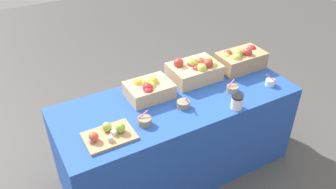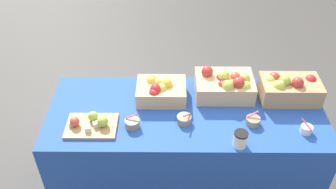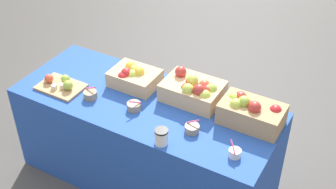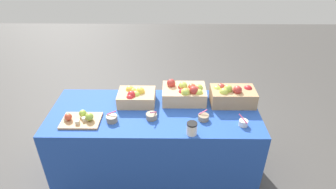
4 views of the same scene
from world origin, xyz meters
TOP-DOWN VIEW (x-y plane):
  - ground_plane at (0.00, 0.00)m, footprint 10.00×10.00m
  - table at (0.00, 0.00)m, footprint 1.90×0.76m
  - apple_crate_left at (0.72, 0.14)m, footprint 0.41×0.25m
  - apple_crate_middle at (0.29, 0.18)m, footprint 0.41×0.29m
  - apple_crate_right at (-0.18, 0.14)m, footprint 0.34×0.26m
  - cutting_board_front at (-0.62, -0.16)m, footprint 0.33×0.23m
  - sample_bowl_near at (-0.02, -0.11)m, footprint 0.10×0.10m
  - sample_bowl_mid at (0.43, -0.13)m, footprint 0.09×0.09m
  - sample_bowl_far at (0.76, -0.20)m, footprint 0.08×0.09m
  - sample_bowl_extra at (-0.36, -0.16)m, footprint 0.10×0.10m
  - coffee_cup at (0.32, -0.32)m, footprint 0.09×0.09m

SIDE VIEW (x-z plane):
  - ground_plane at x=0.00m, z-range 0.00..0.00m
  - table at x=0.00m, z-range 0.00..0.74m
  - sample_bowl_mid at x=0.43m, z-range 0.72..0.81m
  - sample_bowl_near at x=-0.02m, z-range 0.72..0.82m
  - cutting_board_front at x=-0.62m, z-range 0.72..0.81m
  - sample_bowl_far at x=0.76m, z-range 0.71..0.82m
  - sample_bowl_extra at x=-0.36m, z-range 0.72..0.82m
  - coffee_cup at x=0.32m, z-range 0.74..0.85m
  - apple_crate_right at x=-0.18m, z-range 0.73..0.89m
  - apple_crate_middle at x=0.29m, z-range 0.72..0.92m
  - apple_crate_left at x=0.72m, z-range 0.72..0.93m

